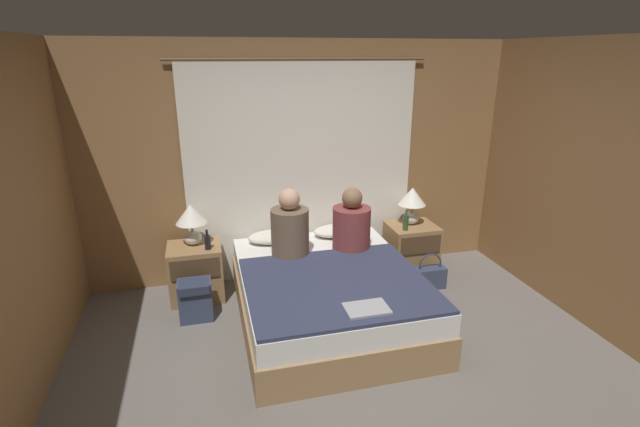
{
  "coord_description": "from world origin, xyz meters",
  "views": [
    {
      "loc": [
        -1.01,
        -2.69,
        2.36
      ],
      "look_at": [
        0.0,
        1.24,
        0.95
      ],
      "focal_mm": 26.0,
      "sensor_mm": 36.0,
      "label": 1
    }
  ],
  "objects_px": {
    "nightstand_left": "(196,272)",
    "lamp_left": "(191,218)",
    "handbag_on_floor": "(429,277)",
    "lamp_right": "(412,200)",
    "nightstand_right": "(411,248)",
    "laptop_on_bed": "(367,308)",
    "pillow_right": "(340,230)",
    "backpack_on_floor": "(195,298)",
    "pillow_left": "(276,236)",
    "bed": "(328,296)",
    "beer_bottle_on_right_stand": "(406,222)",
    "person_left_in_bed": "(290,229)",
    "person_right_in_bed": "(351,225)",
    "beer_bottle_on_left_stand": "(208,242)"
  },
  "relations": [
    {
      "from": "pillow_right",
      "to": "laptop_on_bed",
      "type": "relative_size",
      "value": 1.73
    },
    {
      "from": "beer_bottle_on_right_stand",
      "to": "person_left_in_bed",
      "type": "bearing_deg",
      "value": -170.96
    },
    {
      "from": "lamp_left",
      "to": "beer_bottle_on_left_stand",
      "type": "distance_m",
      "value": 0.29
    },
    {
      "from": "nightstand_right",
      "to": "beer_bottle_on_left_stand",
      "type": "bearing_deg",
      "value": -177.25
    },
    {
      "from": "beer_bottle_on_right_stand",
      "to": "nightstand_right",
      "type": "bearing_deg",
      "value": 37.83
    },
    {
      "from": "nightstand_left",
      "to": "pillow_right",
      "type": "bearing_deg",
      "value": 2.01
    },
    {
      "from": "nightstand_left",
      "to": "backpack_on_floor",
      "type": "distance_m",
      "value": 0.44
    },
    {
      "from": "laptop_on_bed",
      "to": "beer_bottle_on_left_stand",
      "type": "bearing_deg",
      "value": 128.88
    },
    {
      "from": "laptop_on_bed",
      "to": "backpack_on_floor",
      "type": "height_order",
      "value": "laptop_on_bed"
    },
    {
      "from": "nightstand_right",
      "to": "pillow_right",
      "type": "bearing_deg",
      "value": 176.3
    },
    {
      "from": "lamp_left",
      "to": "laptop_on_bed",
      "type": "height_order",
      "value": "lamp_left"
    },
    {
      "from": "lamp_left",
      "to": "backpack_on_floor",
      "type": "distance_m",
      "value": 0.78
    },
    {
      "from": "lamp_right",
      "to": "person_right_in_bed",
      "type": "height_order",
      "value": "person_right_in_bed"
    },
    {
      "from": "pillow_right",
      "to": "person_left_in_bed",
      "type": "xyz_separation_m",
      "value": [
        -0.61,
        -0.37,
        0.21
      ]
    },
    {
      "from": "pillow_right",
      "to": "handbag_on_floor",
      "type": "xyz_separation_m",
      "value": [
        0.85,
        -0.47,
        -0.43
      ]
    },
    {
      "from": "nightstand_left",
      "to": "nightstand_right",
      "type": "height_order",
      "value": "same"
    },
    {
      "from": "nightstand_right",
      "to": "backpack_on_floor",
      "type": "xyz_separation_m",
      "value": [
        -2.36,
        -0.43,
        -0.06
      ]
    },
    {
      "from": "person_right_in_bed",
      "to": "backpack_on_floor",
      "type": "height_order",
      "value": "person_right_in_bed"
    },
    {
      "from": "pillow_left",
      "to": "handbag_on_floor",
      "type": "relative_size",
      "value": 1.45
    },
    {
      "from": "handbag_on_floor",
      "to": "lamp_right",
      "type": "bearing_deg",
      "value": 93.2
    },
    {
      "from": "nightstand_right",
      "to": "handbag_on_floor",
      "type": "height_order",
      "value": "nightstand_right"
    },
    {
      "from": "pillow_left",
      "to": "bed",
      "type": "bearing_deg",
      "value": -66.31
    },
    {
      "from": "pillow_right",
      "to": "laptop_on_bed",
      "type": "distance_m",
      "value": 1.58
    },
    {
      "from": "pillow_right",
      "to": "beer_bottle_on_right_stand",
      "type": "height_order",
      "value": "beer_bottle_on_right_stand"
    },
    {
      "from": "laptop_on_bed",
      "to": "handbag_on_floor",
      "type": "height_order",
      "value": "laptop_on_bed"
    },
    {
      "from": "lamp_right",
      "to": "handbag_on_floor",
      "type": "xyz_separation_m",
      "value": [
        0.03,
        -0.47,
        -0.7
      ]
    },
    {
      "from": "nightstand_left",
      "to": "lamp_left",
      "type": "distance_m",
      "value": 0.55
    },
    {
      "from": "nightstand_right",
      "to": "backpack_on_floor",
      "type": "height_order",
      "value": "nightstand_right"
    },
    {
      "from": "lamp_left",
      "to": "person_left_in_bed",
      "type": "height_order",
      "value": "person_left_in_bed"
    },
    {
      "from": "pillow_left",
      "to": "person_right_in_bed",
      "type": "bearing_deg",
      "value": -27.47
    },
    {
      "from": "lamp_right",
      "to": "person_left_in_bed",
      "type": "relative_size",
      "value": 0.62
    },
    {
      "from": "nightstand_right",
      "to": "backpack_on_floor",
      "type": "relative_size",
      "value": 1.44
    },
    {
      "from": "laptop_on_bed",
      "to": "pillow_left",
      "type": "bearing_deg",
      "value": 105.79
    },
    {
      "from": "pillow_left",
      "to": "lamp_left",
      "type": "bearing_deg",
      "value": 179.82
    },
    {
      "from": "lamp_left",
      "to": "handbag_on_floor",
      "type": "xyz_separation_m",
      "value": [
        2.37,
        -0.47,
        -0.7
      ]
    },
    {
      "from": "bed",
      "to": "handbag_on_floor",
      "type": "height_order",
      "value": "bed"
    },
    {
      "from": "nightstand_right",
      "to": "laptop_on_bed",
      "type": "xyz_separation_m",
      "value": [
        -1.08,
        -1.5,
        0.26
      ]
    },
    {
      "from": "nightstand_left",
      "to": "beer_bottle_on_left_stand",
      "type": "relative_size",
      "value": 2.77
    },
    {
      "from": "pillow_left",
      "to": "person_right_in_bed",
      "type": "height_order",
      "value": "person_right_in_bed"
    },
    {
      "from": "person_right_in_bed",
      "to": "beer_bottle_on_right_stand",
      "type": "xyz_separation_m",
      "value": [
        0.68,
        0.21,
        -0.1
      ]
    },
    {
      "from": "bed",
      "to": "handbag_on_floor",
      "type": "bearing_deg",
      "value": 15.31
    },
    {
      "from": "nightstand_right",
      "to": "nightstand_left",
      "type": "bearing_deg",
      "value": 180.0
    },
    {
      "from": "nightstand_right",
      "to": "beer_bottle_on_left_stand",
      "type": "distance_m",
      "value": 2.24
    },
    {
      "from": "backpack_on_floor",
      "to": "person_left_in_bed",
      "type": "bearing_deg",
      "value": 7.27
    },
    {
      "from": "nightstand_left",
      "to": "lamp_right",
      "type": "xyz_separation_m",
      "value": [
        2.34,
        0.06,
        0.55
      ]
    },
    {
      "from": "pillow_right",
      "to": "backpack_on_floor",
      "type": "height_order",
      "value": "pillow_right"
    },
    {
      "from": "bed",
      "to": "pillow_left",
      "type": "bearing_deg",
      "value": 113.69
    },
    {
      "from": "person_left_in_bed",
      "to": "person_right_in_bed",
      "type": "height_order",
      "value": "person_left_in_bed"
    },
    {
      "from": "bed",
      "to": "beer_bottle_on_right_stand",
      "type": "relative_size",
      "value": 8.71
    },
    {
      "from": "lamp_left",
      "to": "handbag_on_floor",
      "type": "height_order",
      "value": "lamp_left"
    }
  ]
}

